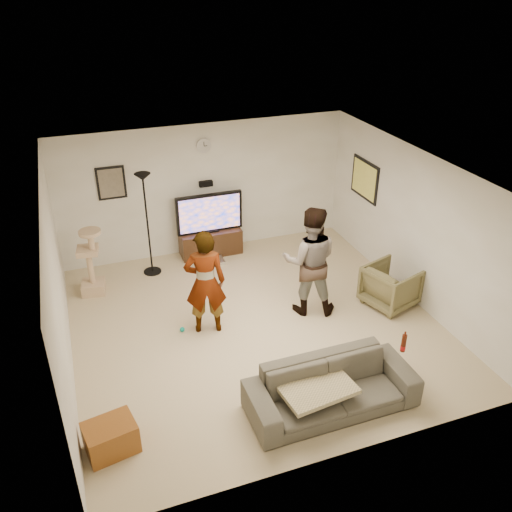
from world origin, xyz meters
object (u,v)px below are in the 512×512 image
object	(u,v)px
tv	(209,213)
cat_tree	(89,262)
floor_lamp	(148,225)
sofa	(332,388)
beer_bottle	(404,343)
side_table	(111,437)
armchair	(390,286)
person_left	(205,282)
tv_stand	(211,242)
person_right	(310,261)

from	to	relation	value
tv	cat_tree	world-z (taller)	tv
cat_tree	tv	bearing A→B (deg)	16.52
floor_lamp	cat_tree	world-z (taller)	floor_lamp
cat_tree	sofa	world-z (taller)	cat_tree
cat_tree	beer_bottle	world-z (taller)	cat_tree
cat_tree	sofa	size ratio (longest dim) A/B	0.56
side_table	sofa	bearing A→B (deg)	-5.20
floor_lamp	armchair	bearing A→B (deg)	-34.39
person_left	sofa	world-z (taller)	person_left
armchair	tv_stand	bearing A→B (deg)	22.13
cat_tree	person_left	bearing A→B (deg)	-47.49
cat_tree	floor_lamp	bearing A→B (deg)	17.82
tv	beer_bottle	distance (m)	4.70
beer_bottle	floor_lamp	bearing A→B (deg)	120.89
tv_stand	beer_bottle	world-z (taller)	beer_bottle
tv	side_table	size ratio (longest dim) A/B	2.22
person_left	beer_bottle	world-z (taller)	person_left
tv_stand	person_left	distance (m)	2.55
floor_lamp	person_right	world-z (taller)	floor_lamp
cat_tree	sofa	distance (m)	4.64
side_table	tv	bearing A→B (deg)	60.76
person_right	side_table	world-z (taller)	person_right
floor_lamp	armchair	size ratio (longest dim) A/B	2.47
floor_lamp	armchair	distance (m)	4.29
floor_lamp	person_left	size ratio (longest dim) A/B	1.13
sofa	beer_bottle	bearing A→B (deg)	-0.20
cat_tree	person_right	bearing A→B (deg)	-28.18
tv	person_right	distance (m)	2.59
floor_lamp	beer_bottle	xyz separation A→B (m)	(2.50, -4.19, -0.20)
tv_stand	tv	xyz separation A→B (m)	(0.00, 0.00, 0.62)
person_left	armchair	distance (m)	3.07
person_right	sofa	bearing A→B (deg)	94.76
floor_lamp	person_left	world-z (taller)	floor_lamp
floor_lamp	cat_tree	xyz separation A→B (m)	(-1.07, -0.34, -0.35)
beer_bottle	tv	bearing A→B (deg)	105.97
beer_bottle	side_table	xyz separation A→B (m)	(-3.69, 0.25, -0.56)
person_left	side_table	xyz separation A→B (m)	(-1.67, -1.90, -0.65)
tv_stand	floor_lamp	world-z (taller)	floor_lamp
tv_stand	person_left	xyz separation A→B (m)	(-0.72, -2.38, 0.60)
tv_stand	floor_lamp	size ratio (longest dim) A/B	0.62
tv	floor_lamp	world-z (taller)	floor_lamp
person_right	beer_bottle	distance (m)	2.14
sofa	armchair	world-z (taller)	armchair
tv	floor_lamp	distance (m)	1.26
floor_lamp	beer_bottle	distance (m)	4.88
tv	sofa	world-z (taller)	tv
person_left	armchair	size ratio (longest dim) A/B	2.19
armchair	side_table	bearing A→B (deg)	90.39
cat_tree	person_right	xyz separation A→B (m)	(3.24, -1.73, 0.31)
tv	beer_bottle	size ratio (longest dim) A/B	5.07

